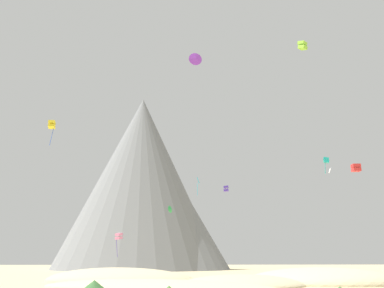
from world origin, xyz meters
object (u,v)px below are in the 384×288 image
(kite_pink_low, at_px, (119,236))
(kite_lime_high, at_px, (302,45))
(kite_red_mid, at_px, (356,168))
(kite_green_low, at_px, (171,209))
(kite_yellow_mid, at_px, (52,125))
(kite_violet_high, at_px, (195,59))
(kite_teal_mid, at_px, (326,160))
(bush_near_left, at_px, (94,285))
(bush_low_patch, at_px, (76,282))
(rock_massif, at_px, (147,189))
(kite_cyan_mid, at_px, (198,183))
(kite_indigo_mid, at_px, (226,189))
(kite_white_mid, at_px, (330,171))

(kite_pink_low, distance_m, kite_lime_high, 45.74)
(kite_red_mid, bearing_deg, kite_lime_high, -147.61)
(kite_green_low, bearing_deg, kite_yellow_mid, 140.11)
(kite_violet_high, relative_size, kite_lime_high, 1.21)
(kite_green_low, bearing_deg, kite_teal_mid, -93.62)
(kite_red_mid, xyz_separation_m, kite_teal_mid, (-5.52, -1.83, 0.71))
(bush_near_left, distance_m, kite_red_mid, 44.63)
(bush_low_patch, bearing_deg, kite_yellow_mid, 120.49)
(bush_near_left, xyz_separation_m, kite_lime_high, (28.32, 13.54, 35.09))
(bush_low_patch, height_order, kite_green_low, kite_green_low)
(bush_near_left, distance_m, kite_teal_mid, 39.65)
(bush_low_patch, height_order, kite_yellow_mid, kite_yellow_mid)
(bush_low_patch, height_order, rock_massif, rock_massif)
(bush_near_left, bearing_deg, kite_violet_high, 44.33)
(bush_near_left, relative_size, kite_violet_high, 1.34)
(kite_cyan_mid, height_order, kite_green_low, kite_cyan_mid)
(kite_red_mid, bearing_deg, kite_teal_mid, -157.09)
(rock_massif, distance_m, kite_indigo_mid, 56.89)
(kite_pink_low, bearing_deg, kite_violet_high, -26.57)
(bush_near_left, height_order, kite_yellow_mid, kite_yellow_mid)
(kite_pink_low, bearing_deg, kite_yellow_mid, -115.35)
(kite_yellow_mid, bearing_deg, kite_cyan_mid, 18.47)
(kite_lime_high, bearing_deg, kite_indigo_mid, -101.28)
(bush_low_patch, distance_m, kite_teal_mid, 40.02)
(kite_green_low, bearing_deg, kite_cyan_mid, -17.78)
(kite_violet_high, bearing_deg, kite_white_mid, 31.91)
(kite_pink_low, relative_size, kite_violet_high, 2.21)
(kite_lime_high, bearing_deg, kite_green_low, -84.34)
(kite_red_mid, height_order, kite_green_low, kite_red_mid)
(rock_massif, height_order, kite_white_mid, rock_massif)
(kite_indigo_mid, xyz_separation_m, kite_green_low, (-10.23, 1.64, -3.68))
(rock_massif, relative_size, kite_green_low, 40.64)
(kite_lime_high, bearing_deg, bush_near_left, -13.48)
(kite_yellow_mid, bearing_deg, kite_violet_high, -38.17)
(kite_pink_low, xyz_separation_m, kite_white_mid, (39.87, -1.54, 12.50))
(kite_violet_high, bearing_deg, kite_green_low, 91.12)
(kite_yellow_mid, xyz_separation_m, kite_lime_high, (41.31, -13.63, 9.75))
(kite_teal_mid, bearing_deg, rock_massif, 39.81)
(kite_indigo_mid, relative_size, kite_violet_high, 0.58)
(kite_red_mid, distance_m, kite_lime_high, 21.18)
(kite_teal_mid, bearing_deg, kite_indigo_mid, 56.70)
(kite_yellow_mid, relative_size, kite_violet_high, 2.34)
(kite_white_mid, relative_size, kite_lime_high, 0.65)
(kite_red_mid, height_order, kite_violet_high, kite_violet_high)
(kite_pink_low, distance_m, kite_teal_mid, 38.61)
(kite_green_low, bearing_deg, kite_red_mid, -85.30)
(kite_lime_high, bearing_deg, kite_teal_mid, -178.84)
(kite_pink_low, bearing_deg, kite_green_low, 35.33)
(kite_pink_low, xyz_separation_m, kite_lime_high, (29.36, -20.27, 28.62))
(kite_cyan_mid, bearing_deg, kite_pink_low, 171.25)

